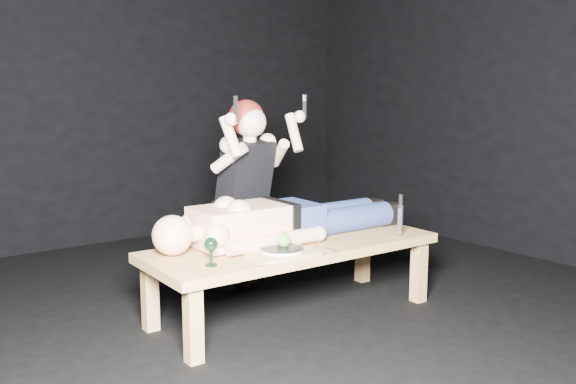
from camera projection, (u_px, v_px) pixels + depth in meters
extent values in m
plane|color=black|center=(279.00, 319.00, 3.75)|extent=(5.00, 5.00, 0.00)
plane|color=black|center=(108.00, 73.00, 5.48)|extent=(5.00, 0.00, 5.00)
cube|color=#AA7F44|center=(293.00, 279.00, 3.80)|extent=(1.81, 0.73, 0.45)
cube|color=tan|center=(282.00, 253.00, 3.48)|extent=(0.37, 0.28, 0.02)
cylinder|color=white|center=(282.00, 250.00, 3.47)|extent=(0.26, 0.26, 0.02)
sphere|color=green|center=(284.00, 240.00, 3.49)|extent=(0.08, 0.08, 0.08)
cube|color=#B2B2B7|center=(250.00, 262.00, 3.32)|extent=(0.03, 0.19, 0.01)
cube|color=#B2B2B7|center=(326.00, 248.00, 3.62)|extent=(0.03, 0.19, 0.01)
cube|color=#B2B2B7|center=(298.00, 246.00, 3.68)|extent=(0.14, 0.16, 0.01)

